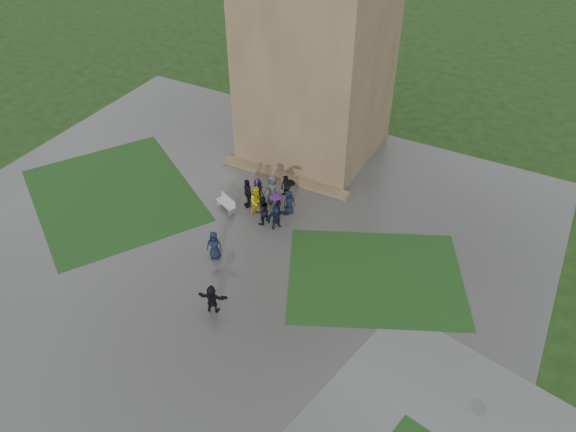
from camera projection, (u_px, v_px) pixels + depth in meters
The scene contains 10 objects.
ground at pixel (186, 282), 28.99m from camera, with size 120.00×120.00×0.00m, color black.
plaza at pixel (208, 258), 30.36m from camera, with size 34.00×34.00×0.02m, color #373735.
lawn_inset_left at pixel (113, 195), 34.87m from camera, with size 11.00×9.00×0.01m, color black.
lawn_inset_right at pixel (375, 276), 29.26m from camera, with size 9.00×7.00×0.01m, color black.
tower at pixel (318, 19), 33.67m from camera, with size 8.00×8.00×18.00m, color brown.
tower_plinth at pixel (284, 177), 36.19m from camera, with size 9.00×0.80×0.22m, color brown.
bench at pixel (227, 203), 33.48m from camera, with size 1.52×0.99×0.85m.
visitor_cluster at pixel (267, 195), 32.83m from camera, with size 3.77×3.85×2.68m.
pedestrian_mid at pixel (214, 245), 29.89m from camera, with size 0.84×0.57×1.71m, color black.
pedestrian_near at pixel (212, 299), 26.95m from camera, with size 1.49×0.54×1.61m, color black.
Camera 1 is at (14.38, -15.53, 20.79)m, focal length 35.00 mm.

